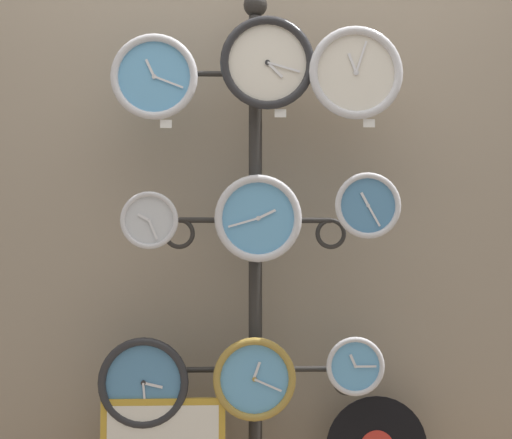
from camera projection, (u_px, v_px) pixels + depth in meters
name	position (u px, v px, depth m)	size (l,w,h in m)	color
shop_wall	(254.00, 124.00, 2.69)	(4.40, 0.04, 2.80)	gray
display_stand	(255.00, 305.00, 2.50)	(0.75, 0.36, 1.85)	#282623
clock_top_left	(154.00, 77.00, 2.44)	(0.30, 0.04, 0.30)	#60A8DB
clock_top_center	(267.00, 63.00, 2.46)	(0.33, 0.04, 0.33)	silver
clock_top_right	(356.00, 73.00, 2.44)	(0.32, 0.04, 0.32)	silver
clock_middle_left	(149.00, 220.00, 2.40)	(0.20, 0.04, 0.20)	silver
clock_middle_center	(258.00, 218.00, 2.43)	(0.30, 0.04, 0.30)	#60A8DB
clock_middle_right	(368.00, 206.00, 2.42)	(0.23, 0.04, 0.23)	#4C84B2
clock_bottom_left	(143.00, 383.00, 2.38)	(0.30, 0.04, 0.30)	#4C84B2
clock_bottom_center	(254.00, 379.00, 2.39)	(0.28, 0.04, 0.28)	#60A8DB
clock_bottom_right	(355.00, 366.00, 2.42)	(0.20, 0.04, 0.20)	#60A8DB
price_tag_upper	(166.00, 124.00, 2.43)	(0.04, 0.00, 0.03)	white
price_tag_mid	(280.00, 113.00, 2.45)	(0.04, 0.00, 0.03)	white
price_tag_lower	(369.00, 123.00, 2.43)	(0.04, 0.00, 0.03)	white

